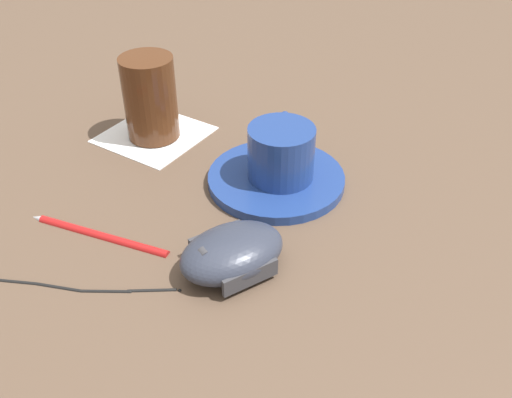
{
  "coord_description": "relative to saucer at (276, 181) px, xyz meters",
  "views": [
    {
      "loc": [
        0.51,
        0.18,
        0.37
      ],
      "look_at": [
        0.07,
        0.07,
        0.03
      ],
      "focal_mm": 40.0,
      "sensor_mm": 36.0,
      "label": 1
    }
  ],
  "objects": [
    {
      "name": "ground_plane",
      "position": [
        -0.0,
        -0.07,
        -0.01
      ],
      "size": [
        3.0,
        3.0,
        0.0
      ],
      "primitive_type": "plane",
      "color": "brown"
    },
    {
      "name": "napkin_under_glass",
      "position": [
        -0.07,
        -0.17,
        -0.0
      ],
      "size": [
        0.15,
        0.15,
        0.0
      ],
      "primitive_type": "cube",
      "rotation": [
        0.0,
        0.0,
        -0.33
      ],
      "color": "white",
      "rests_on": "ground"
    },
    {
      "name": "mouse_cable",
      "position": [
        0.2,
        -0.16,
        -0.0
      ],
      "size": [
        0.04,
        0.22,
        0.0
      ],
      "color": "black",
      "rests_on": "ground"
    },
    {
      "name": "pen",
      "position": [
        0.13,
        -0.15,
        -0.0
      ],
      "size": [
        0.03,
        0.16,
        0.01
      ],
      "color": "#B21919",
      "rests_on": "ground"
    },
    {
      "name": "computer_mouse",
      "position": [
        0.14,
        -0.01,
        0.01
      ],
      "size": [
        0.12,
        0.12,
        0.04
      ],
      "color": "#2D3342",
      "rests_on": "ground"
    },
    {
      "name": "drinking_glass",
      "position": [
        -0.07,
        -0.17,
        0.05
      ],
      "size": [
        0.06,
        0.06,
        0.1
      ],
      "primitive_type": "cylinder",
      "color": "#4C2814",
      "rests_on": "napkin_under_glass"
    },
    {
      "name": "coffee_cup",
      "position": [
        -0.01,
        0.0,
        0.04
      ],
      "size": [
        0.1,
        0.07,
        0.06
      ],
      "color": "navy",
      "rests_on": "saucer"
    },
    {
      "name": "saucer",
      "position": [
        0.0,
        0.0,
        0.0
      ],
      "size": [
        0.15,
        0.15,
        0.01
      ],
      "primitive_type": "cylinder",
      "color": "navy",
      "rests_on": "ground"
    }
  ]
}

